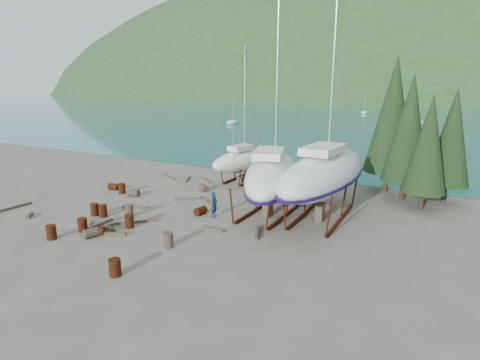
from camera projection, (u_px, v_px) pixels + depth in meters
The scene contains 49 objects.
ground at pixel (189, 220), 25.88m from camera, with size 600.00×600.00×0.00m, color #5D5549.
bay_water at pixel (423, 98), 295.37m from camera, with size 700.00×700.00×0.00m, color #1A6382.
far_hill at pixel (423, 98), 299.65m from camera, with size 800.00×360.00×110.00m, color #25361B.
far_house_left at pixel (297, 97), 215.11m from camera, with size 6.60×5.60×5.60m.
far_house_center at pixel (369, 98), 196.85m from camera, with size 6.60×5.60×5.60m.
cypress_near_right at pixel (409, 129), 29.02m from camera, with size 3.60×3.60×10.00m.
cypress_mid_right at pixel (428, 144), 26.84m from camera, with size 3.06×3.06×8.50m.
cypress_back_left at pixel (393, 115), 31.21m from camera, with size 4.14×4.14×11.50m.
cypress_far_right at pixel (452, 137), 28.65m from camera, with size 3.24×3.24×9.00m.
moored_boat_left at pixel (233, 123), 90.81m from camera, with size 2.00×5.00×6.05m.
moored_boat_mid at pixel (419, 123), 89.66m from camera, with size 2.00×5.00×6.05m.
moored_boat_far at pixel (364, 113), 123.55m from camera, with size 2.00×5.00×6.05m.
large_sailboat_near at pixel (272, 174), 26.46m from camera, with size 6.63×12.13×18.34m.
large_sailboat_far at pixel (325, 173), 25.52m from camera, with size 4.78×12.88×19.92m.
small_sailboat_shore at pixel (243, 160), 36.07m from camera, with size 4.28×8.28×12.65m.
worker at pixel (214, 204), 26.25m from camera, with size 0.67×0.44×1.84m, color #11254B.
drum_0 at pixel (103, 211), 26.38m from camera, with size 0.58×0.58×0.88m, color #4E1A0D.
drum_1 at pixel (92, 233), 22.83m from camera, with size 0.58×0.58×0.88m, color #2D2823.
drum_2 at pixel (114, 187), 33.30m from camera, with size 0.58×0.58×0.88m, color #4E1A0D.
drum_3 at pixel (83, 225), 23.71m from camera, with size 0.58×0.58×0.88m, color #4E1A0D.
drum_4 at pixel (255, 185), 33.83m from camera, with size 0.58×0.58×0.88m, color #4E1A0D.
drum_5 at pixel (168, 240), 21.40m from camera, with size 0.58×0.58×0.88m, color #2D2823.
drum_6 at pixel (200, 211), 26.86m from camera, with size 0.58×0.58×0.88m, color #4E1A0D.
drum_7 at pixel (115, 267), 18.15m from camera, with size 0.58×0.58×0.88m, color #4E1A0D.
drum_8 at pixel (122, 188), 32.16m from camera, with size 0.58×0.58×0.88m, color #4E1A0D.
drum_9 at pixel (204, 188), 32.97m from camera, with size 0.58×0.58×0.88m, color #2D2823.
drum_10 at pixel (95, 210), 26.66m from camera, with size 0.58×0.58×0.88m, color #4E1A0D.
drum_12 at pixel (96, 231), 23.05m from camera, with size 0.58×0.58×0.88m, color #4E1A0D.
drum_13 at pixel (51, 232), 22.53m from camera, with size 0.58×0.58×0.88m, color #4E1A0D.
drum_14 at pixel (129, 221), 24.37m from camera, with size 0.58×0.58×0.88m, color #4E1A0D.
drum_15 at pixel (134, 193), 31.40m from camera, with size 0.58×0.58×0.88m, color #2D2823.
drum_16 at pixel (129, 211), 26.39m from camera, with size 0.58×0.58×0.88m, color #2D2823.
timber_0 at pixel (188, 179), 36.88m from camera, with size 0.14×2.41×0.14m, color brown.
timber_1 at pixel (257, 232), 23.39m from camera, with size 0.19×2.07×0.19m, color brown.
timber_3 at pixel (100, 226), 24.58m from camera, with size 0.15×3.11×0.15m, color brown.
timber_4 at pixel (187, 199), 30.41m from camera, with size 0.17×2.05×0.17m, color brown.
timber_5 at pixel (135, 222), 25.23m from camera, with size 0.16×2.97×0.16m, color brown.
timber_6 at pixel (277, 190), 32.96m from camera, with size 0.19×2.10×0.19m, color brown.
timber_7 at pixel (213, 229), 23.90m from camera, with size 0.17×1.53×0.17m, color brown.
timber_9 at pixel (205, 180), 36.65m from camera, with size 0.15×2.37×0.15m, color brown.
timber_10 at pixel (242, 190), 33.12m from camera, with size 0.16×2.64×0.16m, color brown.
timber_11 at pixel (207, 201), 29.81m from camera, with size 0.15×2.60×0.15m, color brown.
timber_12 at pixel (135, 207), 28.28m from camera, with size 0.17×1.96×0.17m, color brown.
timber_13 at pixel (30, 215), 26.43m from camera, with size 0.22×1.05×0.22m, color brown.
timber_14 at pixel (14, 207), 28.26m from camera, with size 0.18×2.67×0.18m, color brown.
timber_15 at pixel (169, 177), 37.78m from camera, with size 0.15×2.81×0.15m, color brown.
timber_16 at pixel (103, 234), 23.08m from camera, with size 0.23×2.75×0.23m, color brown.
timber_pile_fore at pixel (101, 226), 23.83m from camera, with size 1.80×1.80×0.60m.
timber_pile_aft at pixel (278, 194), 31.12m from camera, with size 1.80×1.80×0.60m.
Camera 1 is at (14.62, -19.88, 8.99)m, focal length 28.00 mm.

